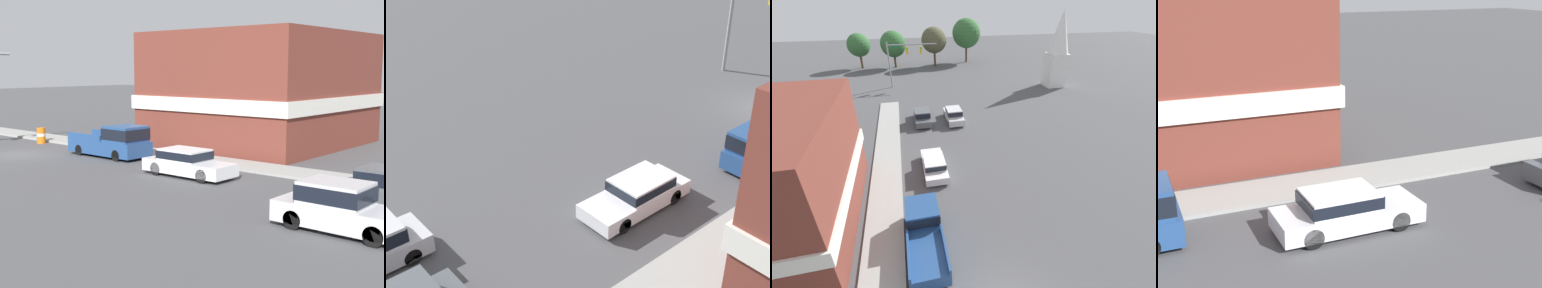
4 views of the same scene
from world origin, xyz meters
The scene contains 2 objects.
car_lead centered at (-1.76, 12.36, 0.71)m, with size 1.82×4.77×1.35m.
corner_brick_building centered at (-14.08, 8.67, 3.76)m, with size 13.66×12.21×7.70m.
Camera 4 is at (12.62, 6.15, 7.83)m, focal length 50.00 mm.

